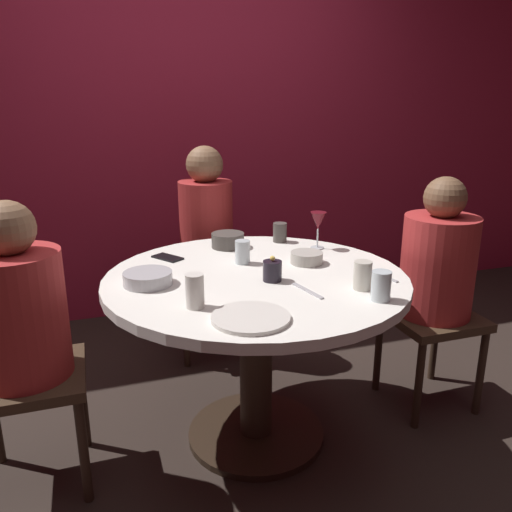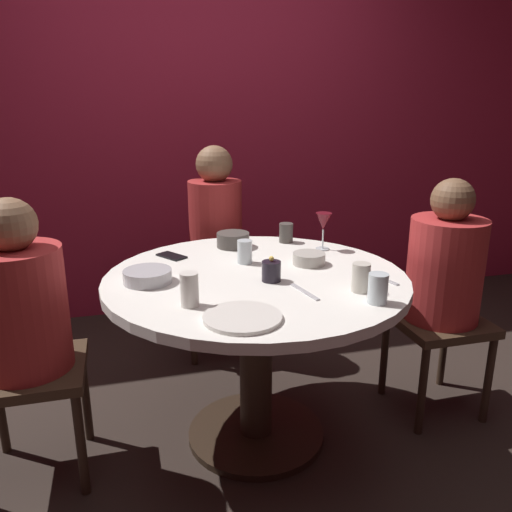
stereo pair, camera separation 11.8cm
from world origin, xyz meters
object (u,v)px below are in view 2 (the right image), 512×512
at_px(seated_diner_left, 22,312).
at_px(cup_near_candle, 378,288).
at_px(cup_by_right_diner, 361,277).
at_px(cup_far_edge, 245,252).
at_px(seated_diner_right, 445,272).
at_px(bowl_salad_center, 309,259).
at_px(candle_holder, 271,271).
at_px(dining_table, 256,315).
at_px(wine_glass, 323,223).
at_px(cup_center_front, 189,290).
at_px(seated_diner_back, 216,229).
at_px(bowl_serving_large, 148,276).
at_px(cell_phone, 171,256).
at_px(bowl_small_white, 233,240).
at_px(cup_by_left_diner, 286,233).
at_px(dinner_plate, 242,317).

xyz_separation_m(seated_diner_left, cup_near_candle, (1.22, -0.40, 0.12)).
bearing_deg(cup_by_right_diner, cup_far_edge, 126.72).
xyz_separation_m(seated_diner_right, bowl_salad_center, (-0.62, 0.08, 0.09)).
distance_m(candle_holder, bowl_salad_center, 0.27).
relative_size(dining_table, wine_glass, 6.96).
relative_size(cup_center_front, cup_far_edge, 1.18).
xyz_separation_m(seated_diner_back, cup_near_candle, (0.33, -1.28, 0.07)).
height_order(seated_diner_right, bowl_serving_large, seated_diner_right).
distance_m(seated_diner_right, bowl_salad_center, 0.64).
bearing_deg(seated_diner_back, dining_table, 0.00).
distance_m(seated_diner_left, cup_by_right_diner, 1.25).
height_order(candle_holder, cell_phone, candle_holder).
height_order(candle_holder, bowl_serving_large, candle_holder).
bearing_deg(cup_near_candle, bowl_small_white, 112.04).
distance_m(cup_near_candle, cup_far_edge, 0.66).
xyz_separation_m(seated_diner_right, bowl_serving_large, (-1.31, 0.02, 0.09)).
height_order(candle_holder, cup_near_candle, cup_near_candle).
bearing_deg(wine_glass, cup_by_left_diner, 127.11).
relative_size(dining_table, cup_by_left_diner, 12.84).
bearing_deg(seated_diner_back, candle_holder, 2.31).
bearing_deg(seated_diner_left, bowl_salad_center, 3.90).
distance_m(seated_diner_right, cup_by_left_diner, 0.76).
height_order(dinner_plate, cup_center_front, cup_center_front).
xyz_separation_m(bowl_serving_large, bowl_small_white, (0.43, 0.40, 0.01)).
relative_size(dining_table, candle_holder, 12.06).
distance_m(seated_diner_left, cup_center_front, 0.65).
height_order(wine_glass, dinner_plate, wine_glass).
relative_size(dining_table, cell_phone, 8.75).
bearing_deg(bowl_small_white, candle_holder, -85.47).
height_order(seated_diner_left, cell_phone, seated_diner_left).
height_order(dinner_plate, cup_near_candle, cup_near_candle).
xyz_separation_m(bowl_serving_large, cup_by_right_diner, (0.75, -0.30, 0.03)).
height_order(seated_diner_back, cup_far_edge, seated_diner_back).
bearing_deg(cup_center_front, dining_table, 40.07).
xyz_separation_m(dinner_plate, cell_phone, (-0.15, 0.75, -0.00)).
bearing_deg(bowl_serving_large, cup_by_right_diner, -21.90).
bearing_deg(dinner_plate, candle_holder, 59.33).
distance_m(cell_phone, cup_by_right_diner, 0.88).
xyz_separation_m(seated_diner_left, dinner_plate, (0.73, -0.41, 0.07)).
xyz_separation_m(candle_holder, cup_by_right_diner, (0.29, -0.19, 0.01)).
bearing_deg(cup_by_right_diner, dinner_plate, -164.39).
bearing_deg(dining_table, cup_near_candle, -50.01).
xyz_separation_m(wine_glass, bowl_small_white, (-0.40, 0.15, -0.09)).
height_order(bowl_salad_center, cup_far_edge, cup_far_edge).
relative_size(seated_diner_left, wine_glass, 6.36).
relative_size(candle_holder, cup_far_edge, 1.00).
relative_size(cell_phone, cup_far_edge, 1.38).
bearing_deg(cup_by_left_diner, cell_phone, -169.68).
bearing_deg(dinner_plate, bowl_small_white, 79.63).
bearing_deg(bowl_serving_large, cup_by_left_diner, 30.84).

